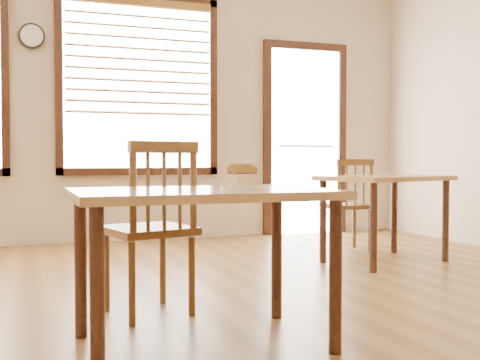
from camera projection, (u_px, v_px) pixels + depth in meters
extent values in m
plane|color=brown|center=(233.00, 354.00, 2.75)|extent=(8.00, 8.00, 0.00)
plane|color=beige|center=(111.00, 103.00, 6.46)|extent=(7.00, 0.00, 7.00)
cube|color=#401E11|center=(5.00, 79.00, 6.07)|extent=(0.08, 0.06, 1.96)
cube|color=white|center=(139.00, 85.00, 6.54)|extent=(1.60, 0.02, 1.80)
cube|color=#401E11|center=(140.00, 171.00, 6.56)|extent=(1.76, 0.06, 0.08)
cube|color=#401E11|center=(59.00, 82.00, 6.24)|extent=(0.08, 0.06, 1.96)
cube|color=#401E11|center=(213.00, 88.00, 6.81)|extent=(0.08, 0.06, 1.96)
cube|color=#9D5B24|center=(139.00, 3.00, 6.47)|extent=(1.58, 0.08, 0.08)
cube|color=#9D5B24|center=(139.00, 5.00, 6.47)|extent=(1.56, 0.05, 0.03)
cube|color=#9D5B24|center=(139.00, 16.00, 6.47)|extent=(1.56, 0.05, 0.03)
cube|color=#9D5B24|center=(139.00, 27.00, 6.48)|extent=(1.56, 0.05, 0.03)
cube|color=#9D5B24|center=(139.00, 38.00, 6.48)|extent=(1.56, 0.05, 0.03)
cube|color=#9D5B24|center=(140.00, 49.00, 6.48)|extent=(1.56, 0.05, 0.03)
cube|color=#9D5B24|center=(140.00, 59.00, 6.49)|extent=(1.56, 0.05, 0.03)
cube|color=#9D5B24|center=(140.00, 70.00, 6.49)|extent=(1.56, 0.05, 0.03)
cube|color=#9D5B24|center=(140.00, 81.00, 6.50)|extent=(1.56, 0.05, 0.03)
cube|color=#9D5B24|center=(140.00, 92.00, 6.50)|extent=(1.56, 0.05, 0.03)
cube|color=#9D5B24|center=(140.00, 102.00, 6.50)|extent=(1.56, 0.05, 0.03)
cube|color=#9D5B24|center=(140.00, 113.00, 6.51)|extent=(1.56, 0.05, 0.03)
cube|color=white|center=(305.00, 142.00, 7.24)|extent=(0.90, 0.02, 2.20)
cube|color=#401E11|center=(267.00, 142.00, 7.06)|extent=(0.09, 0.06, 2.20)
cube|color=#401E11|center=(342.00, 142.00, 7.39)|extent=(0.09, 0.06, 2.20)
cube|color=#401E11|center=(306.00, 46.00, 7.18)|extent=(1.08, 0.06, 0.09)
cylinder|color=#B2B2B7|center=(306.00, 146.00, 7.22)|extent=(0.72, 0.03, 0.03)
cylinder|color=black|center=(32.00, 36.00, 6.13)|extent=(0.26, 0.04, 0.26)
cylinder|color=white|center=(32.00, 36.00, 6.11)|extent=(0.22, 0.01, 0.22)
cube|color=#AB6B42|center=(202.00, 193.00, 2.86)|extent=(1.22, 0.82, 0.04)
cylinder|color=#401E11|center=(97.00, 295.00, 2.38)|extent=(0.06, 0.06, 0.71)
cylinder|color=#401E11|center=(335.00, 277.00, 2.75)|extent=(0.06, 0.06, 0.71)
cylinder|color=#401E11|center=(81.00, 267.00, 3.00)|extent=(0.06, 0.06, 0.71)
cylinder|color=#401E11|center=(277.00, 255.00, 3.37)|extent=(0.06, 0.06, 0.71)
cube|color=brown|center=(148.00, 230.00, 3.46)|extent=(0.55, 0.55, 0.04)
cylinder|color=brown|center=(163.00, 268.00, 3.72)|extent=(0.04, 0.04, 0.46)
cylinder|color=brown|center=(106.00, 274.00, 3.51)|extent=(0.04, 0.04, 0.46)
cylinder|color=brown|center=(192.00, 277.00, 3.41)|extent=(0.04, 0.04, 0.46)
cylinder|color=brown|center=(132.00, 285.00, 3.21)|extent=(0.04, 0.04, 0.46)
cylinder|color=brown|center=(193.00, 188.00, 3.38)|extent=(0.04, 0.04, 0.50)
cylinder|color=brown|center=(133.00, 190.00, 3.17)|extent=(0.04, 0.04, 0.50)
cube|color=brown|center=(164.00, 147.00, 3.27)|extent=(0.41, 0.14, 0.06)
cylinder|color=brown|center=(180.00, 190.00, 3.33)|extent=(0.02, 0.02, 0.43)
cylinder|color=brown|center=(164.00, 191.00, 3.28)|extent=(0.02, 0.02, 0.43)
cylinder|color=brown|center=(148.00, 191.00, 3.22)|extent=(0.02, 0.02, 0.43)
cube|color=#AB6B42|center=(385.00, 178.00, 5.20)|extent=(1.22, 0.97, 0.04)
cylinder|color=#401E11|center=(373.00, 228.00, 4.71)|extent=(0.06, 0.06, 0.71)
cylinder|color=#401E11|center=(446.00, 221.00, 5.25)|extent=(0.06, 0.06, 0.71)
cylinder|color=#401E11|center=(323.00, 222.00, 5.18)|extent=(0.06, 0.06, 0.71)
cylinder|color=#401E11|center=(394.00, 216.00, 5.72)|extent=(0.06, 0.06, 0.71)
cube|color=brown|center=(347.00, 206.00, 5.85)|extent=(0.44, 0.44, 0.04)
cylinder|color=brown|center=(354.00, 228.00, 6.06)|extent=(0.03, 0.03, 0.42)
cylinder|color=brown|center=(324.00, 229.00, 5.98)|extent=(0.03, 0.03, 0.42)
cylinder|color=brown|center=(370.00, 232.00, 5.75)|extent=(0.03, 0.03, 0.42)
cylinder|color=brown|center=(338.00, 233.00, 5.66)|extent=(0.03, 0.03, 0.42)
cylinder|color=brown|center=(371.00, 184.00, 5.71)|extent=(0.03, 0.03, 0.45)
cylinder|color=brown|center=(339.00, 184.00, 5.63)|extent=(0.03, 0.03, 0.45)
cube|color=brown|center=(355.00, 162.00, 5.66)|extent=(0.37, 0.07, 0.06)
cylinder|color=brown|center=(364.00, 185.00, 5.69)|extent=(0.02, 0.02, 0.39)
cylinder|color=brown|center=(355.00, 185.00, 5.67)|extent=(0.02, 0.02, 0.39)
cylinder|color=brown|center=(347.00, 185.00, 5.65)|extent=(0.02, 0.02, 0.39)
cylinder|color=white|center=(242.00, 188.00, 2.77)|extent=(0.20, 0.20, 0.02)
cylinder|color=white|center=(242.00, 189.00, 2.77)|extent=(0.14, 0.14, 0.01)
cube|color=#FFD390|center=(242.00, 180.00, 2.77)|extent=(0.13, 0.11, 0.06)
cube|color=#3E112B|center=(242.00, 173.00, 2.77)|extent=(0.13, 0.11, 0.01)
cube|color=#A27733|center=(242.00, 170.00, 2.77)|extent=(0.13, 0.11, 0.03)
sphere|color=#A27733|center=(232.00, 166.00, 2.77)|extent=(0.02, 0.02, 0.02)
sphere|color=#A27733|center=(242.00, 166.00, 2.75)|extent=(0.02, 0.02, 0.02)
sphere|color=#A27733|center=(249.00, 166.00, 2.76)|extent=(0.02, 0.02, 0.02)
sphere|color=#A27733|center=(248.00, 166.00, 2.80)|extent=(0.02, 0.02, 0.02)
sphere|color=#A27733|center=(247.00, 166.00, 2.75)|extent=(0.02, 0.02, 0.02)
sphere|color=#A27733|center=(245.00, 166.00, 2.75)|extent=(0.02, 0.02, 0.02)
sphere|color=#A27733|center=(247.00, 166.00, 2.80)|extent=(0.01, 0.01, 0.01)
sphere|color=#A27733|center=(237.00, 166.00, 2.78)|extent=(0.01, 0.01, 0.01)
sphere|color=#A27733|center=(239.00, 166.00, 2.78)|extent=(0.02, 0.02, 0.02)
sphere|color=#A27733|center=(236.00, 166.00, 2.79)|extent=(0.01, 0.01, 0.01)
sphere|color=#A27733|center=(240.00, 166.00, 2.78)|extent=(0.02, 0.02, 0.02)
sphere|color=#A27733|center=(249.00, 166.00, 2.78)|extent=(0.02, 0.02, 0.02)
sphere|color=#A27733|center=(237.00, 166.00, 2.75)|extent=(0.03, 0.03, 0.03)
sphere|color=#A27733|center=(235.00, 166.00, 2.77)|extent=(0.02, 0.02, 0.02)
sphere|color=#A27733|center=(233.00, 166.00, 2.77)|extent=(0.01, 0.01, 0.01)
sphere|color=#A27733|center=(231.00, 166.00, 2.77)|extent=(0.01, 0.01, 0.01)
sphere|color=#A27733|center=(246.00, 166.00, 2.75)|extent=(0.02, 0.02, 0.02)
sphere|color=#A27733|center=(247.00, 166.00, 2.80)|extent=(0.02, 0.02, 0.02)
sphere|color=#A27733|center=(247.00, 166.00, 2.79)|extent=(0.02, 0.02, 0.02)
sphere|color=#A27733|center=(243.00, 166.00, 2.81)|extent=(0.01, 0.01, 0.01)
sphere|color=#A27733|center=(250.00, 166.00, 2.77)|extent=(0.02, 0.02, 0.02)
sphere|color=#A27733|center=(248.00, 166.00, 2.79)|extent=(0.02, 0.02, 0.02)
sphere|color=#A27733|center=(229.00, 169.00, 2.75)|extent=(0.02, 0.02, 0.02)
sphere|color=#A27733|center=(230.00, 177.00, 2.75)|extent=(0.02, 0.02, 0.02)
sphere|color=#A27733|center=(229.00, 173.00, 2.75)|extent=(0.02, 0.02, 0.02)
sphere|color=#A27733|center=(229.00, 175.00, 2.76)|extent=(0.01, 0.01, 0.01)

